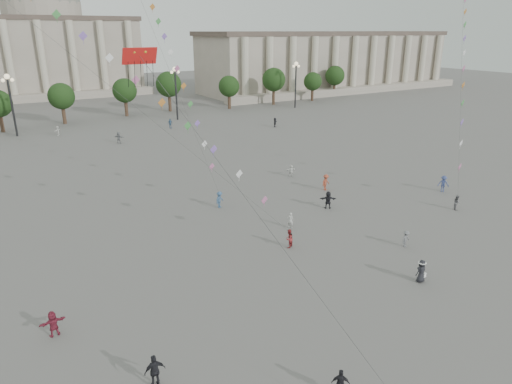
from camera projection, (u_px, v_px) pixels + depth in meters
ground at (361, 304)px, 30.97m from camera, size 360.00×360.00×0.00m
hall_east at (329, 61)px, 140.40m from camera, size 84.00×26.22×17.20m
hall_central at (47, 42)px, 130.34m from camera, size 48.30×34.30×35.50m
tree_row at (91, 94)px, 92.02m from camera, size 137.12×5.12×8.00m
lamp_post_mid_west at (10, 94)px, 77.60m from camera, size 2.00×0.90×10.65m
lamp_post_mid_east at (176, 84)px, 92.24m from camera, size 2.00×0.90×10.65m
lamp_post_far_east at (296, 76)px, 106.87m from camera, size 2.00×0.90×10.65m
person_crowd_0 at (170, 123)px, 86.18m from camera, size 1.10×0.55×1.81m
person_crowd_3 at (328, 200)px, 47.38m from camera, size 1.75×1.39×1.86m
person_crowd_4 at (58, 131)px, 80.30m from camera, size 1.33×1.52×1.66m
person_crowd_6 at (406, 239)px, 38.98m from camera, size 1.04×0.71×1.48m
person_crowd_7 at (291, 170)px, 57.85m from camera, size 1.45×0.56×1.53m
person_crowd_8 at (326, 182)px, 52.76m from camera, size 1.38×1.03×1.90m
person_crowd_9 at (275, 122)px, 87.28m from camera, size 1.55×1.52×1.77m
person_crowd_12 at (119, 138)px, 74.73m from camera, size 1.57×1.66×1.87m
person_crowd_13 at (290, 220)px, 42.74m from camera, size 0.65×0.65×1.53m
person_crowd_14 at (443, 184)px, 52.25m from camera, size 1.38×1.38×1.92m
tourist_1 at (341, 383)px, 22.96m from camera, size 0.97×0.91×1.60m
tourist_2 at (53, 324)px, 27.56m from camera, size 1.60×0.66×1.68m
tourist_4 at (155, 371)px, 23.58m from camera, size 1.14×0.53×1.90m
kite_flyer_0 at (289, 239)px, 38.83m from camera, size 1.00×0.94×1.65m
kite_flyer_1 at (220, 200)px, 47.59m from camera, size 1.32×1.14×1.77m
kite_flyer_2 at (457, 202)px, 47.10m from camera, size 0.94×0.95×1.55m
hat_person at (421, 271)px, 33.48m from camera, size 0.86×0.60×1.75m
dragon_kite at (143, 71)px, 28.42m from camera, size 3.39×10.14×24.83m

